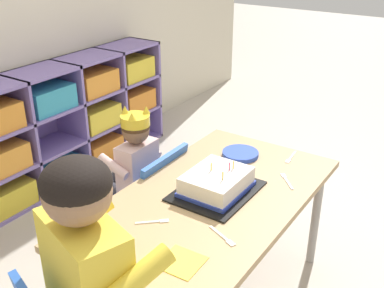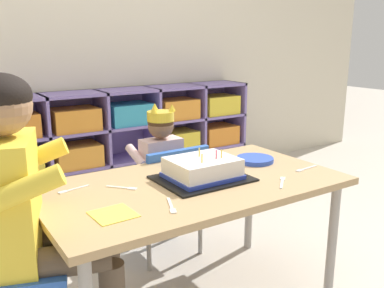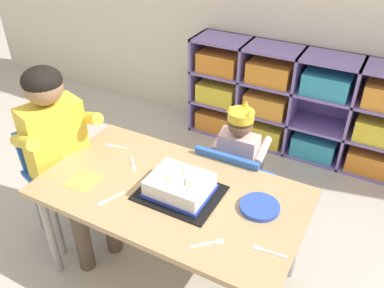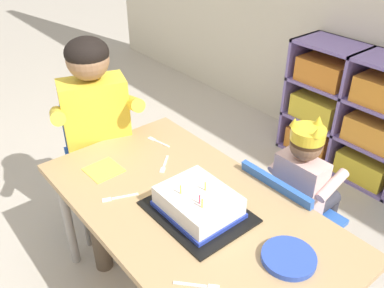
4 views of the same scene
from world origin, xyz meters
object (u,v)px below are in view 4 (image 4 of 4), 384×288
object	(u,v)px
classroom_chair_adult_side	(100,153)
paper_plate_stack	(289,258)
fork_near_child_seat	(164,165)
classroom_chair_blue	(286,215)
adult_helper_seated	(98,126)
fork_at_table_front_edge	(118,198)
fork_near_cake_tray	(200,286)
fork_beside_plate_stack	(157,141)
child_with_crown	(305,181)
activity_table	(189,216)
birthday_cake_on_tray	(197,205)

from	to	relation	value
classroom_chair_adult_side	paper_plate_stack	size ratio (longest dim) A/B	3.82
fork_near_child_seat	classroom_chair_blue	bearing A→B (deg)	-90.73
adult_helper_seated	fork_at_table_front_edge	world-z (taller)	adult_helper_seated
classroom_chair_blue	adult_helper_seated	xyz separation A→B (m)	(-0.77, -0.46, 0.28)
classroom_chair_adult_side	fork_near_cake_tray	xyz separation A→B (m)	(1.04, -0.21, 0.15)
fork_near_child_seat	fork_beside_plate_stack	distance (m)	0.20
classroom_chair_adult_side	fork_near_cake_tray	bearing A→B (deg)	-83.31
classroom_chair_blue	fork_at_table_front_edge	distance (m)	0.73
paper_plate_stack	adult_helper_seated	bearing A→B (deg)	-174.26
child_with_crown	fork_at_table_front_edge	distance (m)	0.80
activity_table	adult_helper_seated	distance (m)	0.65
child_with_crown	fork_at_table_front_edge	world-z (taller)	child_with_crown
classroom_chair_blue	fork_near_child_seat	size ratio (longest dim) A/B	5.97
classroom_chair_blue	fork_near_child_seat	xyz separation A→B (m)	(-0.40, -0.35, 0.21)
fork_near_cake_tray	classroom_chair_adult_side	bearing A→B (deg)	-53.61
classroom_chair_blue	fork_beside_plate_stack	bearing A→B (deg)	23.83
classroom_chair_blue	classroom_chair_adult_side	world-z (taller)	classroom_chair_adult_side
fork_at_table_front_edge	adult_helper_seated	bearing A→B (deg)	91.73
paper_plate_stack	fork_at_table_front_edge	xyz separation A→B (m)	(-0.61, -0.26, -0.01)
activity_table	paper_plate_stack	size ratio (longest dim) A/B	7.02
classroom_chair_blue	fork_near_cake_tray	distance (m)	0.69
activity_table	child_with_crown	bearing A→B (deg)	76.48
child_with_crown	fork_beside_plate_stack	size ratio (longest dim) A/B	6.34
fork_beside_plate_stack	fork_near_cake_tray	size ratio (longest dim) A/B	1.14
adult_helper_seated	fork_beside_plate_stack	size ratio (longest dim) A/B	8.10
classroom_chair_adult_side	fork_near_child_seat	xyz separation A→B (m)	(0.47, 0.07, 0.15)
classroom_chair_adult_side	fork_near_child_seat	world-z (taller)	classroom_chair_adult_side
fork_near_child_seat	fork_near_cake_tray	world-z (taller)	same
fork_near_child_seat	fork_beside_plate_stack	bearing A→B (deg)	21.22
fork_at_table_front_edge	paper_plate_stack	bearing A→B (deg)	-44.67
child_with_crown	birthday_cake_on_tray	distance (m)	0.56
classroom_chair_adult_side	paper_plate_stack	xyz separation A→B (m)	(1.14, 0.07, 0.16)
fork_near_cake_tray	fork_at_table_front_edge	xyz separation A→B (m)	(-0.51, 0.02, 0.00)
birthday_cake_on_tray	fork_at_table_front_edge	distance (m)	0.32
paper_plate_stack	fork_beside_plate_stack	distance (m)	0.85
fork_near_cake_tray	fork_at_table_front_edge	world-z (taller)	same
child_with_crown	fork_near_child_seat	xyz separation A→B (m)	(-0.40, -0.46, 0.07)
classroom_chair_blue	child_with_crown	xyz separation A→B (m)	(-0.00, 0.11, 0.14)
classroom_chair_blue	birthday_cake_on_tray	size ratio (longest dim) A/B	1.68
paper_plate_stack	fork_near_cake_tray	size ratio (longest dim) A/B	1.55
adult_helper_seated	fork_beside_plate_stack	xyz separation A→B (m)	(0.19, 0.19, -0.07)
adult_helper_seated	classroom_chair_adult_side	bearing A→B (deg)	90.00
adult_helper_seated	fork_at_table_front_edge	xyz separation A→B (m)	(0.43, -0.16, -0.07)
adult_helper_seated	fork_beside_plate_stack	world-z (taller)	adult_helper_seated
paper_plate_stack	fork_at_table_front_edge	distance (m)	0.67
classroom_chair_blue	fork_at_table_front_edge	bearing A→B (deg)	60.38
classroom_chair_blue	fork_beside_plate_stack	size ratio (longest dim) A/B	4.79
classroom_chair_blue	fork_at_table_front_edge	size ratio (longest dim) A/B	4.61
fork_near_cake_tray	fork_at_table_front_edge	bearing A→B (deg)	-44.38
activity_table	child_with_crown	world-z (taller)	child_with_crown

